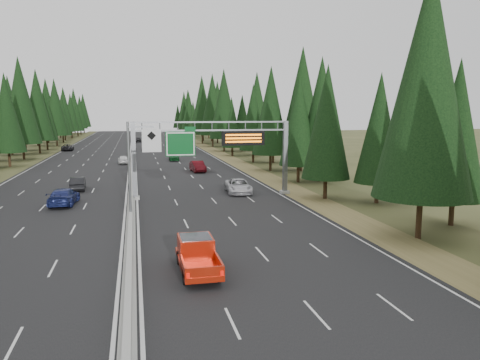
# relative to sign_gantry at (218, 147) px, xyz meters

# --- Properties ---
(road) EXTENTS (32.00, 260.00, 0.08)m
(road) POSITION_rel_sign_gantry_xyz_m (-8.92, 45.12, -5.23)
(road) COLOR black
(road) RESTS_ON ground
(shoulder_right) EXTENTS (3.60, 260.00, 0.06)m
(shoulder_right) POSITION_rel_sign_gantry_xyz_m (8.88, 45.12, -5.24)
(shoulder_right) COLOR olive
(shoulder_right) RESTS_ON ground
(shoulder_left) EXTENTS (3.60, 260.00, 0.06)m
(shoulder_left) POSITION_rel_sign_gantry_xyz_m (-26.72, 45.12, -5.24)
(shoulder_left) COLOR #38411E
(shoulder_left) RESTS_ON ground
(median_barrier) EXTENTS (0.70, 260.00, 0.85)m
(median_barrier) POSITION_rel_sign_gantry_xyz_m (-8.92, 45.12, -4.85)
(median_barrier) COLOR #9A9A95
(median_barrier) RESTS_ON road
(sign_gantry) EXTENTS (16.75, 0.98, 7.80)m
(sign_gantry) POSITION_rel_sign_gantry_xyz_m (0.00, 0.00, 0.00)
(sign_gantry) COLOR slate
(sign_gantry) RESTS_ON road
(hov_sign_pole) EXTENTS (2.80, 0.50, 8.00)m
(hov_sign_pole) POSITION_rel_sign_gantry_xyz_m (-8.33, -9.92, -0.54)
(hov_sign_pole) COLOR slate
(hov_sign_pole) RESTS_ON road
(tree_row_right) EXTENTS (12.57, 244.93, 18.80)m
(tree_row_right) POSITION_rel_sign_gantry_xyz_m (13.09, 40.23, 3.99)
(tree_row_right) COLOR black
(tree_row_right) RESTS_ON ground
(silver_minivan) EXTENTS (2.96, 5.68, 1.53)m
(silver_minivan) POSITION_rel_sign_gantry_xyz_m (2.43, 1.46, -4.42)
(silver_minivan) COLOR silver
(silver_minivan) RESTS_ON road
(red_pickup) EXTENTS (1.98, 5.55, 1.81)m
(red_pickup) POSITION_rel_sign_gantry_xyz_m (-5.25, -22.44, -4.19)
(red_pickup) COLOR black
(red_pickup) RESTS_ON road
(car_ahead_green) EXTENTS (1.84, 4.34, 1.46)m
(car_ahead_green) POSITION_rel_sign_gantry_xyz_m (-1.57, 37.47, -4.46)
(car_ahead_green) COLOR #114E20
(car_ahead_green) RESTS_ON road
(car_ahead_dkred) EXTENTS (2.02, 4.93, 1.59)m
(car_ahead_dkred) POSITION_rel_sign_gantry_xyz_m (0.52, 20.53, -4.39)
(car_ahead_dkred) COLOR #530B12
(car_ahead_dkred) RESTS_ON road
(car_ahead_dkgrey) EXTENTS (2.27, 5.12, 1.46)m
(car_ahead_dkgrey) POSITION_rel_sign_gantry_xyz_m (3.10, 53.43, -4.46)
(car_ahead_dkgrey) COLOR black
(car_ahead_dkgrey) RESTS_ON road
(car_ahead_white) EXTENTS (2.95, 5.82, 1.58)m
(car_ahead_white) POSITION_rel_sign_gantry_xyz_m (-5.39, 65.62, -4.40)
(car_ahead_white) COLOR silver
(car_ahead_white) RESTS_ON road
(car_ahead_far) EXTENTS (1.90, 4.42, 1.49)m
(car_ahead_far) POSITION_rel_sign_gantry_xyz_m (-7.42, 92.34, -4.45)
(car_ahead_far) COLOR black
(car_ahead_far) RESTS_ON road
(car_onc_near) EXTENTS (1.83, 4.58, 1.48)m
(car_onc_near) POSITION_rel_sign_gantry_xyz_m (-14.86, 7.43, -4.45)
(car_onc_near) COLOR black
(car_onc_near) RESTS_ON road
(car_onc_blue) EXTENTS (2.59, 5.63, 1.59)m
(car_onc_blue) POSITION_rel_sign_gantry_xyz_m (-15.17, -1.28, -4.39)
(car_onc_blue) COLOR navy
(car_onc_blue) RESTS_ON road
(car_onc_white) EXTENTS (1.88, 4.28, 1.44)m
(car_onc_white) POSITION_rel_sign_gantry_xyz_m (-10.42, 34.14, -4.47)
(car_onc_white) COLOR silver
(car_onc_white) RESTS_ON road
(car_onc_far) EXTENTS (2.71, 5.44, 1.48)m
(car_onc_far) POSITION_rel_sign_gantry_xyz_m (-23.42, 64.93, -4.45)
(car_onc_far) COLOR black
(car_onc_far) RESTS_ON road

